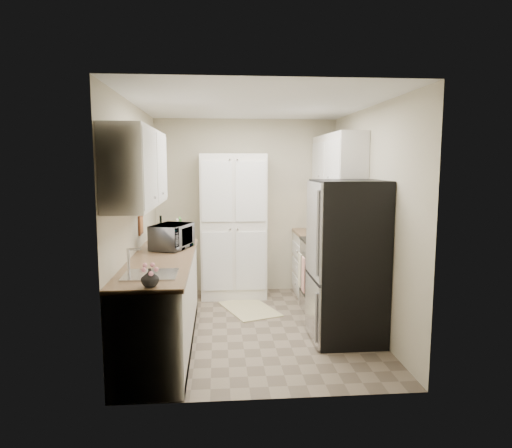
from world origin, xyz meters
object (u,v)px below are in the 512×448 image
(pantry_cabinet, at_px, (233,226))
(electric_range, at_px, (331,277))
(refrigerator, at_px, (347,261))
(wine_bottle, at_px, (161,231))
(toaster_oven, at_px, (324,222))
(microwave, at_px, (172,237))

(pantry_cabinet, distance_m, electric_range, 1.58)
(refrigerator, bearing_deg, wine_bottle, 157.20)
(toaster_oven, bearing_deg, pantry_cabinet, -157.46)
(toaster_oven, bearing_deg, microwave, -126.61)
(microwave, distance_m, wine_bottle, 0.40)
(electric_range, bearing_deg, microwave, -170.78)
(microwave, distance_m, toaster_oven, 2.38)
(electric_range, distance_m, refrigerator, 0.88)
(refrigerator, height_order, microwave, refrigerator)
(electric_range, height_order, refrigerator, refrigerator)
(pantry_cabinet, height_order, electric_range, pantry_cabinet)
(pantry_cabinet, bearing_deg, electric_range, -38.22)
(refrigerator, xyz_separation_m, microwave, (-1.87, 0.49, 0.21))
(toaster_oven, bearing_deg, electric_range, -75.49)
(pantry_cabinet, xyz_separation_m, wine_bottle, (-0.89, -0.87, 0.07))
(microwave, bearing_deg, refrigerator, -84.74)
(electric_range, bearing_deg, pantry_cabinet, 141.78)
(microwave, height_order, wine_bottle, wine_bottle)
(refrigerator, bearing_deg, pantry_cabinet, 123.46)
(electric_range, height_order, wine_bottle, wine_bottle)
(pantry_cabinet, height_order, toaster_oven, pantry_cabinet)
(refrigerator, distance_m, toaster_oven, 1.77)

